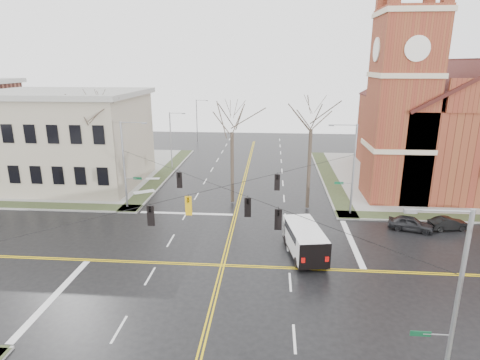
# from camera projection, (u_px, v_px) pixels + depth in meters

# --- Properties ---
(ground) EXTENTS (120.00, 120.00, 0.00)m
(ground) POSITION_uv_depth(u_px,v_px,m) (223.00, 265.00, 30.26)
(ground) COLOR black
(ground) RESTS_ON ground
(sidewalks) EXTENTS (80.00, 80.00, 0.17)m
(sidewalks) POSITION_uv_depth(u_px,v_px,m) (223.00, 264.00, 30.24)
(sidewalks) COLOR gray
(sidewalks) RESTS_ON ground
(road_markings) EXTENTS (100.00, 100.00, 0.01)m
(road_markings) POSITION_uv_depth(u_px,v_px,m) (223.00, 265.00, 30.26)
(road_markings) COLOR gold
(road_markings) RESTS_ON ground
(church) EXTENTS (24.28, 27.48, 27.50)m
(church) POSITION_uv_depth(u_px,v_px,m) (444.00, 115.00, 49.67)
(church) COLOR maroon
(church) RESTS_ON ground
(civic_building_a) EXTENTS (18.00, 14.00, 11.00)m
(civic_building_a) POSITION_uv_depth(u_px,v_px,m) (66.00, 140.00, 49.56)
(civic_building_a) COLOR #9D937D
(civic_building_a) RESTS_ON ground
(signal_pole_ne) EXTENTS (2.75, 0.22, 9.00)m
(signal_pole_ne) POSITION_uv_depth(u_px,v_px,m) (352.00, 167.00, 38.99)
(signal_pole_ne) COLOR gray
(signal_pole_ne) RESTS_ON ground
(signal_pole_nw) EXTENTS (2.75, 0.22, 9.00)m
(signal_pole_nw) POSITION_uv_depth(u_px,v_px,m) (125.00, 163.00, 40.75)
(signal_pole_nw) COLOR gray
(signal_pole_nw) RESTS_ON ground
(signal_pole_se) EXTENTS (2.75, 0.22, 9.00)m
(signal_pole_se) POSITION_uv_depth(u_px,v_px,m) (453.00, 302.00, 16.99)
(signal_pole_se) COLOR gray
(signal_pole_se) RESTS_ON ground
(span_wires) EXTENTS (23.02, 23.02, 0.03)m
(span_wires) POSITION_uv_depth(u_px,v_px,m) (222.00, 187.00, 28.52)
(span_wires) COLOR black
(span_wires) RESTS_ON ground
(traffic_signals) EXTENTS (8.21, 8.26, 1.30)m
(traffic_signals) POSITION_uv_depth(u_px,v_px,m) (220.00, 200.00, 28.09)
(traffic_signals) COLOR black
(traffic_signals) RESTS_ON ground
(streetlight_north_a) EXTENTS (2.30, 0.20, 8.00)m
(streetlight_north_a) POSITION_uv_depth(u_px,v_px,m) (172.00, 138.00, 56.62)
(streetlight_north_a) COLOR gray
(streetlight_north_a) RESTS_ON ground
(streetlight_north_b) EXTENTS (2.30, 0.20, 8.00)m
(streetlight_north_b) POSITION_uv_depth(u_px,v_px,m) (198.00, 119.00, 75.75)
(streetlight_north_b) COLOR gray
(streetlight_north_b) RESTS_ON ground
(cargo_van) EXTENTS (3.39, 6.37, 2.30)m
(cargo_van) POSITION_uv_depth(u_px,v_px,m) (304.00, 238.00, 31.81)
(cargo_van) COLOR white
(cargo_van) RESTS_ON ground
(parked_car_a) EXTENTS (4.18, 2.64, 1.33)m
(parked_car_a) POSITION_uv_depth(u_px,v_px,m) (411.00, 223.00, 36.44)
(parked_car_a) COLOR black
(parked_car_a) RESTS_ON ground
(parked_car_b) EXTENTS (3.73, 1.89, 1.17)m
(parked_car_b) POSITION_uv_depth(u_px,v_px,m) (448.00, 224.00, 36.59)
(parked_car_b) COLOR black
(parked_car_b) RESTS_ON ground
(tree_nw_far) EXTENTS (4.00, 4.00, 12.83)m
(tree_nw_far) POSITION_uv_depth(u_px,v_px,m) (96.00, 117.00, 42.19)
(tree_nw_far) COLOR #3A3025
(tree_nw_far) RESTS_ON ground
(tree_nw_near) EXTENTS (4.00, 4.00, 11.42)m
(tree_nw_near) POSITION_uv_depth(u_px,v_px,m) (232.00, 127.00, 41.46)
(tree_nw_near) COLOR #3A3025
(tree_nw_near) RESTS_ON ground
(tree_ne) EXTENTS (4.00, 4.00, 12.36)m
(tree_ne) POSITION_uv_depth(u_px,v_px,m) (311.00, 124.00, 39.54)
(tree_ne) COLOR #3A3025
(tree_ne) RESTS_ON ground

